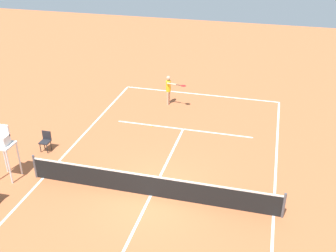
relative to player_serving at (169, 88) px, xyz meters
name	(u,v)px	position (x,y,z in m)	size (l,w,h in m)	color
ground_plane	(151,196)	(-1.49, 8.59, -1.04)	(60.00, 60.00, 0.00)	#B76038
court_lines	(151,195)	(-1.49, 8.59, -1.04)	(9.59, 21.13, 0.01)	white
tennis_net	(150,185)	(-1.49, 8.59, -0.55)	(10.19, 0.10, 1.07)	#4C4C51
player_serving	(169,88)	(0.00, 0.00, 0.00)	(1.27, 0.72, 1.75)	#D8A884
tennis_ball	(152,126)	(0.16, 2.97, -1.01)	(0.07, 0.07, 0.07)	#CCE033
umpire_chair	(3,144)	(4.65, 8.88, 0.56)	(0.80, 0.80, 2.41)	silver
courtside_chair_mid	(46,140)	(4.26, 6.50, -0.51)	(0.44, 0.46, 0.95)	#262626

